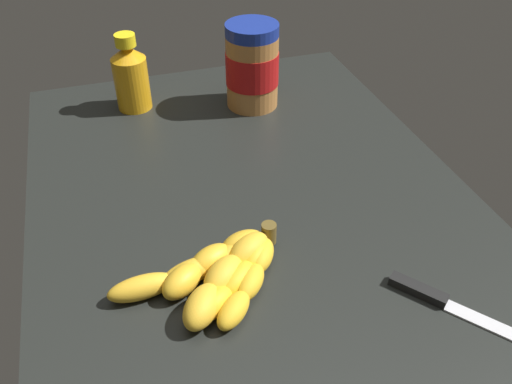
% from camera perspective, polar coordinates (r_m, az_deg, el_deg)
% --- Properties ---
extents(ground_plane, '(0.89, 0.64, 0.04)m').
position_cam_1_polar(ground_plane, '(0.79, -0.35, -1.66)').
color(ground_plane, black).
extents(banana_bunch, '(0.15, 0.22, 0.04)m').
position_cam_1_polar(banana_bunch, '(0.65, -3.73, -8.60)').
color(banana_bunch, gold).
rests_on(banana_bunch, ground_plane).
extents(peanut_butter_jar, '(0.10, 0.10, 0.15)m').
position_cam_1_polar(peanut_butter_jar, '(0.98, -0.42, 13.36)').
color(peanut_butter_jar, '#B27238').
rests_on(peanut_butter_jar, ground_plane).
extents(honey_bottle, '(0.06, 0.06, 0.14)m').
position_cam_1_polar(honey_bottle, '(1.00, -13.35, 12.11)').
color(honey_bottle, orange).
rests_on(honey_bottle, ground_plane).
extents(butter_knife, '(0.15, 0.12, 0.01)m').
position_cam_1_polar(butter_knife, '(0.67, 19.97, -11.24)').
color(butter_knife, silver).
rests_on(butter_knife, ground_plane).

